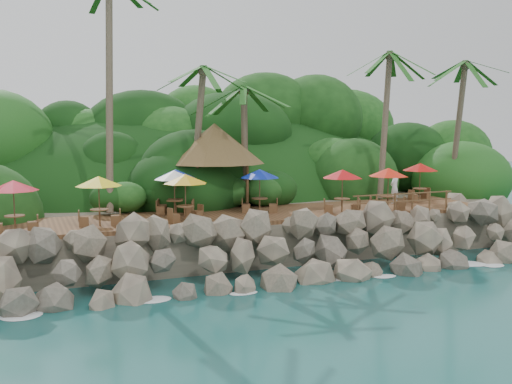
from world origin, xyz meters
name	(u,v)px	position (x,y,z in m)	size (l,w,h in m)	color
ground	(308,286)	(0.00, 0.00, 0.00)	(140.00, 140.00, 0.00)	#19514F
land_base	(201,211)	(0.00, 16.00, 1.05)	(32.00, 25.20, 2.10)	gray
jungle_hill	(174,211)	(0.00, 23.50, 0.00)	(44.80, 28.00, 15.40)	#143811
seawall	(288,251)	(0.00, 2.00, 1.15)	(29.00, 4.00, 2.30)	gray
terrace	(256,215)	(0.00, 6.00, 2.20)	(26.00, 5.00, 0.20)	brown
jungle_foliage	(206,228)	(0.00, 15.00, 0.00)	(44.00, 16.00, 12.00)	#143811
foam_line	(305,284)	(0.00, 0.30, 0.03)	(25.20, 0.80, 0.06)	white
palms	(240,44)	(0.21, 8.80, 11.18)	(35.31, 7.09, 13.53)	brown
palapa	(215,143)	(-1.15, 9.31, 5.79)	(5.58, 5.58, 4.60)	brown
dining_clusters	(239,178)	(-1.03, 5.64, 4.17)	(24.37, 5.28, 2.26)	brown
railing	(404,200)	(7.38, 3.65, 2.91)	(6.10, 0.10, 1.00)	brown
waiter	(395,187)	(8.87, 6.64, 3.21)	(0.67, 0.44, 1.83)	silver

